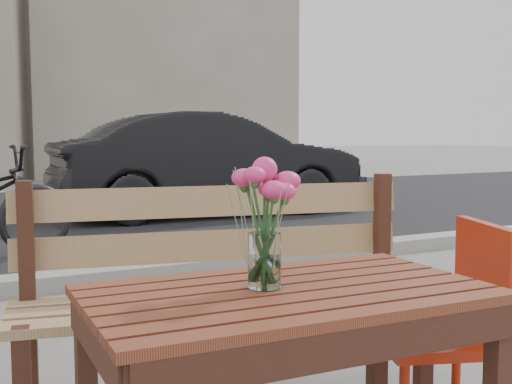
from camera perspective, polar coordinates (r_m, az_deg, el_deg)
street at (r=6.81m, az=-20.57°, el=-4.16°), size 30.00×8.12×0.12m
main_table at (r=1.83m, az=2.88°, el=-11.98°), size 1.14×0.70×0.68m
main_bench at (r=2.46m, az=-2.99°, el=-7.10°), size 1.61×0.77×0.96m
red_chair at (r=2.37m, az=17.26°, el=-10.82°), size 0.51×0.51×0.80m
main_vase at (r=1.76m, az=0.76°, el=-1.36°), size 0.20×0.20×0.36m
parked_car at (r=8.72m, az=-4.16°, el=2.50°), size 4.21×1.61×1.37m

